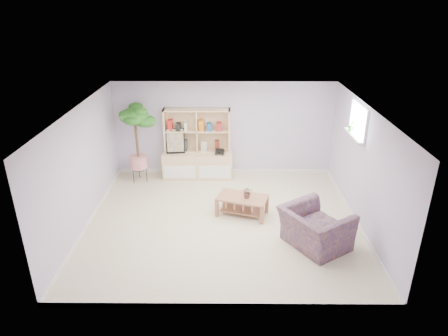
{
  "coord_description": "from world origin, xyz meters",
  "views": [
    {
      "loc": [
        0.07,
        -7.14,
        4.32
      ],
      "look_at": [
        0.02,
        0.14,
        1.15
      ],
      "focal_mm": 32.0,
      "sensor_mm": 36.0,
      "label": 1
    }
  ],
  "objects_px": {
    "storage_unit": "(197,144)",
    "armchair": "(315,226)",
    "floor_tree": "(137,144)",
    "coffee_table": "(242,206)"
  },
  "relations": [
    {
      "from": "storage_unit",
      "to": "floor_tree",
      "type": "height_order",
      "value": "floor_tree"
    },
    {
      "from": "armchair",
      "to": "floor_tree",
      "type": "bearing_deg",
      "value": 20.66
    },
    {
      "from": "storage_unit",
      "to": "armchair",
      "type": "xyz_separation_m",
      "value": [
        2.37,
        -3.08,
        -0.45
      ]
    },
    {
      "from": "storage_unit",
      "to": "coffee_table",
      "type": "xyz_separation_m",
      "value": [
        1.07,
        -1.94,
        -0.67
      ]
    },
    {
      "from": "storage_unit",
      "to": "coffee_table",
      "type": "height_order",
      "value": "storage_unit"
    },
    {
      "from": "coffee_table",
      "to": "floor_tree",
      "type": "height_order",
      "value": "floor_tree"
    },
    {
      "from": "storage_unit",
      "to": "floor_tree",
      "type": "bearing_deg",
      "value": -168.4
    },
    {
      "from": "floor_tree",
      "to": "armchair",
      "type": "bearing_deg",
      "value": -36.16
    },
    {
      "from": "floor_tree",
      "to": "coffee_table",
      "type": "bearing_deg",
      "value": -33.25
    },
    {
      "from": "floor_tree",
      "to": "armchair",
      "type": "relative_size",
      "value": 1.72
    }
  ]
}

